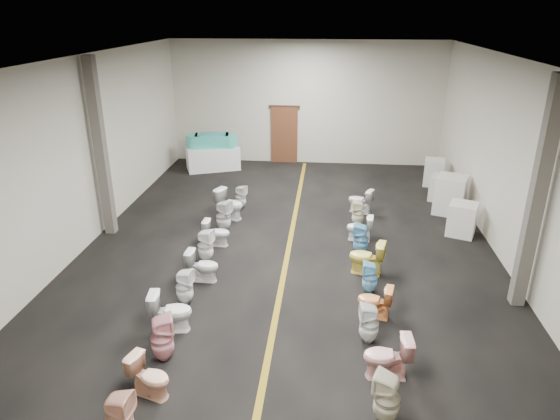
{
  "coord_description": "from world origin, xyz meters",
  "views": [
    {
      "loc": [
        0.89,
        -10.54,
        5.48
      ],
      "look_at": [
        -0.27,
        1.0,
        0.8
      ],
      "focal_mm": 32.0,
      "sensor_mm": 36.0,
      "label": 1
    }
  ],
  "objects_px": {
    "toilet_right_7": "(367,257)",
    "toilet_right_4": "(369,323)",
    "toilet_left_7": "(205,246)",
    "toilet_left_11": "(241,197)",
    "display_table": "(213,158)",
    "toilet_left_9": "(224,216)",
    "bathtub": "(212,141)",
    "toilet_left_8": "(217,233)",
    "appliance_crate_a": "(462,219)",
    "toilet_right_9": "(360,228)",
    "toilet_right_3": "(387,357)",
    "toilet_left_3": "(162,338)",
    "toilet_left_5": "(184,287)",
    "appliance_crate_b": "(450,195)",
    "toilet_left_1": "(120,418)",
    "toilet_left_2": "(150,377)",
    "toilet_left_4": "(171,311)",
    "appliance_crate_d": "(434,172)",
    "toilet_left_10": "(230,204)",
    "appliance_crate_c": "(442,188)",
    "toilet_right_5": "(375,301)",
    "toilet_right_8": "(361,239)",
    "toilet_right_11": "(360,201)",
    "toilet_right_10": "(358,213)",
    "toilet_right_6": "(370,277)",
    "toilet_right_2": "(387,398)",
    "toilet_left_6": "(203,266)"
  },
  "relations": [
    {
      "from": "appliance_crate_d",
      "to": "toilet_right_3",
      "type": "height_order",
      "value": "appliance_crate_d"
    },
    {
      "from": "appliance_crate_a",
      "to": "toilet_right_9",
      "type": "distance_m",
      "value": 2.72
    },
    {
      "from": "toilet_left_3",
      "to": "toilet_right_10",
      "type": "xyz_separation_m",
      "value": [
        3.48,
        6.0,
        -0.07
      ]
    },
    {
      "from": "toilet_right_8",
      "to": "toilet_right_11",
      "type": "bearing_deg",
      "value": -171.61
    },
    {
      "from": "toilet_right_11",
      "to": "appliance_crate_a",
      "type": "bearing_deg",
      "value": 86.06
    },
    {
      "from": "appliance_crate_b",
      "to": "toilet_left_5",
      "type": "height_order",
      "value": "appliance_crate_b"
    },
    {
      "from": "toilet_left_7",
      "to": "bathtub",
      "type": "bearing_deg",
      "value": 23.43
    },
    {
      "from": "appliance_crate_d",
      "to": "toilet_right_7",
      "type": "xyz_separation_m",
      "value": [
        -2.59,
        -6.32,
        -0.05
      ]
    },
    {
      "from": "toilet_left_1",
      "to": "toilet_right_5",
      "type": "relative_size",
      "value": 1.22
    },
    {
      "from": "appliance_crate_d",
      "to": "toilet_right_9",
      "type": "bearing_deg",
      "value": -120.04
    },
    {
      "from": "toilet_right_9",
      "to": "toilet_left_6",
      "type": "bearing_deg",
      "value": -48.85
    },
    {
      "from": "toilet_left_2",
      "to": "toilet_left_8",
      "type": "bearing_deg",
      "value": 18.93
    },
    {
      "from": "toilet_left_2",
      "to": "toilet_right_3",
      "type": "bearing_deg",
      "value": -60.54
    },
    {
      "from": "toilet_left_7",
      "to": "toilet_right_9",
      "type": "relative_size",
      "value": 1.2
    },
    {
      "from": "display_table",
      "to": "toilet_left_5",
      "type": "height_order",
      "value": "display_table"
    },
    {
      "from": "toilet_left_1",
      "to": "toilet_left_5",
      "type": "bearing_deg",
      "value": 6.75
    },
    {
      "from": "toilet_left_2",
      "to": "toilet_right_4",
      "type": "xyz_separation_m",
      "value": [
        3.38,
        1.65,
        0.04
      ]
    },
    {
      "from": "toilet_left_10",
      "to": "appliance_crate_c",
      "type": "bearing_deg",
      "value": -47.95
    },
    {
      "from": "toilet_right_3",
      "to": "toilet_right_7",
      "type": "distance_m",
      "value": 3.38
    },
    {
      "from": "toilet_right_5",
      "to": "toilet_right_2",
      "type": "bearing_deg",
      "value": 11.72
    },
    {
      "from": "toilet_left_1",
      "to": "toilet_right_9",
      "type": "relative_size",
      "value": 1.24
    },
    {
      "from": "toilet_right_10",
      "to": "toilet_right_11",
      "type": "distance_m",
      "value": 0.95
    },
    {
      "from": "toilet_left_5",
      "to": "toilet_right_10",
      "type": "bearing_deg",
      "value": -34.02
    },
    {
      "from": "toilet_left_7",
      "to": "toilet_left_10",
      "type": "height_order",
      "value": "toilet_left_10"
    },
    {
      "from": "toilet_left_1",
      "to": "toilet_left_11",
      "type": "distance_m",
      "value": 8.66
    },
    {
      "from": "appliance_crate_b",
      "to": "toilet_left_8",
      "type": "distance_m",
      "value": 6.79
    },
    {
      "from": "toilet_left_4",
      "to": "toilet_right_10",
      "type": "xyz_separation_m",
      "value": [
        3.59,
        5.16,
        -0.03
      ]
    },
    {
      "from": "toilet_right_7",
      "to": "toilet_right_4",
      "type": "bearing_deg",
      "value": 11.02
    },
    {
      "from": "toilet_left_4",
      "to": "toilet_left_7",
      "type": "distance_m",
      "value": 2.7
    },
    {
      "from": "toilet_right_2",
      "to": "toilet_right_10",
      "type": "height_order",
      "value": "toilet_right_2"
    },
    {
      "from": "toilet_left_5",
      "to": "toilet_left_11",
      "type": "bearing_deg",
      "value": 3.63
    },
    {
      "from": "toilet_left_9",
      "to": "toilet_right_8",
      "type": "bearing_deg",
      "value": -85.1
    },
    {
      "from": "toilet_left_7",
      "to": "toilet_left_11",
      "type": "relative_size",
      "value": 1.14
    },
    {
      "from": "appliance_crate_b",
      "to": "toilet_right_8",
      "type": "distance_m",
      "value": 3.95
    },
    {
      "from": "toilet_right_3",
      "to": "appliance_crate_a",
      "type": "bearing_deg",
      "value": 153.73
    },
    {
      "from": "toilet_left_8",
      "to": "toilet_left_9",
      "type": "relative_size",
      "value": 0.77
    },
    {
      "from": "toilet_right_8",
      "to": "toilet_left_7",
      "type": "bearing_deg",
      "value": -67.85
    },
    {
      "from": "toilet_left_1",
      "to": "toilet_right_6",
      "type": "distance_m",
      "value": 5.57
    },
    {
      "from": "toilet_left_3",
      "to": "toilet_left_7",
      "type": "xyz_separation_m",
      "value": [
        -0.13,
        3.54,
        -0.02
      ]
    },
    {
      "from": "toilet_left_8",
      "to": "toilet_right_4",
      "type": "distance_m",
      "value": 5.01
    },
    {
      "from": "bathtub",
      "to": "toilet_left_8",
      "type": "relative_size",
      "value": 2.77
    },
    {
      "from": "toilet_left_10",
      "to": "toilet_left_5",
      "type": "bearing_deg",
      "value": -156.8
    },
    {
      "from": "bathtub",
      "to": "toilet_left_5",
      "type": "bearing_deg",
      "value": -90.71
    },
    {
      "from": "appliance_crate_d",
      "to": "toilet_left_9",
      "type": "relative_size",
      "value": 1.03
    },
    {
      "from": "toilet_left_3",
      "to": "toilet_right_7",
      "type": "bearing_deg",
      "value": -70.01
    },
    {
      "from": "toilet_right_7",
      "to": "toilet_left_3",
      "type": "bearing_deg",
      "value": -33.54
    },
    {
      "from": "toilet_left_11",
      "to": "toilet_right_5",
      "type": "height_order",
      "value": "toilet_left_11"
    },
    {
      "from": "display_table",
      "to": "toilet_left_9",
      "type": "bearing_deg",
      "value": -74.34
    },
    {
      "from": "bathtub",
      "to": "toilet_left_1",
      "type": "distance_m",
      "value": 12.53
    },
    {
      "from": "display_table",
      "to": "appliance_crate_a",
      "type": "xyz_separation_m",
      "value": [
        7.71,
        -5.0,
        0.01
      ]
    }
  ]
}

